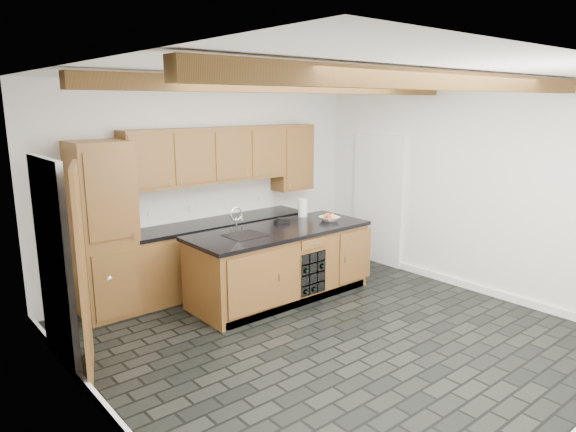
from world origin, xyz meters
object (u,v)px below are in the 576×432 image
fruit_bowl (329,219)px  island (281,263)px  kitchen_scale (282,221)px  paper_towel (303,208)px

fruit_bowl → island: bearing=173.8°
kitchen_scale → fruit_bowl: 0.66m
kitchen_scale → paper_towel: bearing=18.0°
island → kitchen_scale: size_ratio=11.92×
fruit_bowl → paper_towel: bearing=101.1°
island → fruit_bowl: bearing=-6.2°
island → paper_towel: size_ratio=9.81×
fruit_bowl → kitchen_scale: bearing=149.3°
kitchen_scale → fruit_bowl: bearing=-25.9°
kitchen_scale → fruit_bowl: size_ratio=0.79×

